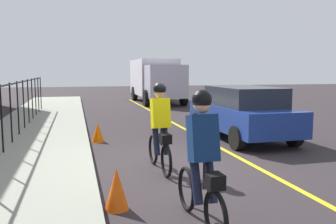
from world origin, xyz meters
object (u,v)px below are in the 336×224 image
object	(u,v)px
box_truck_background	(156,78)
traffic_cone_near	(117,189)
patrol_sedan	(242,112)
cyclist_lead	(160,128)
cyclist_follow	(202,160)
traffic_cone_far	(98,133)

from	to	relation	value
box_truck_background	traffic_cone_near	size ratio (longest dim) A/B	10.55
patrol_sedan	box_truck_background	distance (m)	12.91
traffic_cone_near	patrol_sedan	bearing A→B (deg)	-42.57
cyclist_lead	traffic_cone_near	distance (m)	2.21
cyclist_lead	traffic_cone_near	xyz separation A→B (m)	(-1.83, 1.10, -0.59)
cyclist_lead	cyclist_follow	xyz separation A→B (m)	(-2.73, 0.08, 0.00)
cyclist_lead	cyclist_follow	size ratio (longest dim) A/B	1.00
cyclist_lead	traffic_cone_near	size ratio (longest dim) A/B	2.87
box_truck_background	traffic_cone_near	bearing A→B (deg)	-14.38
patrol_sedan	box_truck_background	xyz separation A→B (m)	(12.89, -0.21, 0.73)
cyclist_lead	traffic_cone_far	world-z (taller)	cyclist_lead
patrol_sedan	box_truck_background	bearing A→B (deg)	-1.62
box_truck_background	traffic_cone_far	distance (m)	13.18
cyclist_follow	box_truck_background	size ratio (longest dim) A/B	0.27
box_truck_background	traffic_cone_far	xyz separation A→B (m)	(-12.33, 4.49, -1.28)
traffic_cone_far	patrol_sedan	bearing A→B (deg)	-97.39
box_truck_background	traffic_cone_far	size ratio (longest dim) A/B	12.33
patrol_sedan	traffic_cone_near	xyz separation A→B (m)	(-4.70, 4.32, -0.51)
cyclist_lead	traffic_cone_far	xyz separation A→B (m)	(3.43, 1.05, -0.64)
traffic_cone_near	traffic_cone_far	xyz separation A→B (m)	(5.26, -0.04, -0.05)
cyclist_follow	traffic_cone_far	bearing A→B (deg)	7.08
traffic_cone_far	traffic_cone_near	bearing A→B (deg)	179.52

